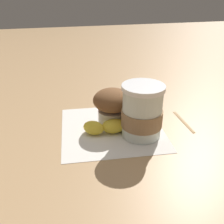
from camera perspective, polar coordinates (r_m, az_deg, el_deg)
name	(u,v)px	position (r m, az deg, el deg)	size (l,w,h in m)	color
ground_plane	(112,129)	(0.63, 0.00, -3.63)	(3.00, 3.00, 0.00)	tan
paper_napkin	(112,128)	(0.63, 0.00, -3.58)	(0.24, 0.24, 0.00)	white
coffee_cup	(142,112)	(0.58, 6.56, -0.10)	(0.09, 0.09, 0.12)	silver
muffin	(112,105)	(0.62, 0.07, 1.57)	(0.09, 0.09, 0.09)	white
banana	(113,125)	(0.61, 0.28, -2.79)	(0.15, 0.06, 0.03)	yellow
wooden_stirrer	(183,121)	(0.68, 15.29, -2.00)	(0.11, 0.01, 0.00)	tan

